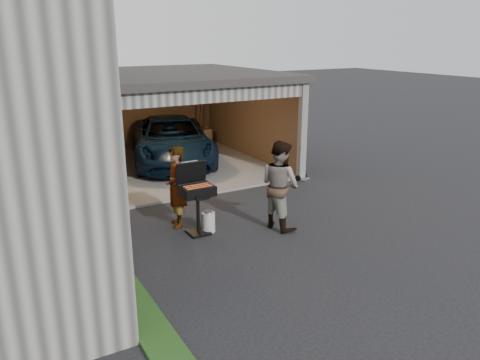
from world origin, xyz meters
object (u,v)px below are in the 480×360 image
at_px(minivan, 172,142).
at_px(hand_truck, 303,173).
at_px(bbq_grill, 197,193).
at_px(man, 280,185).
at_px(propane_tank, 208,222).
at_px(woman, 176,187).
at_px(plywood_panel, 110,255).

bearing_deg(minivan, hand_truck, -37.63).
bearing_deg(bbq_grill, man, -18.71).
height_order(bbq_grill, propane_tank, bbq_grill).
xyz_separation_m(man, hand_truck, (2.52, 2.52, -0.75)).
distance_m(woman, man, 2.17).
distance_m(woman, hand_truck, 4.64).
bearing_deg(propane_tank, bbq_grill, 171.29).
xyz_separation_m(woman, bbq_grill, (0.21, -0.58, 0.00)).
relative_size(minivan, man, 2.69).
distance_m(bbq_grill, plywood_panel, 2.38).
distance_m(minivan, propane_tank, 5.67).
relative_size(minivan, plywood_panel, 5.19).
height_order(bbq_grill, plywood_panel, bbq_grill).
bearing_deg(woman, man, 70.75).
relative_size(plywood_panel, hand_truck, 1.00).
relative_size(bbq_grill, hand_truck, 1.51).
bearing_deg(hand_truck, minivan, 101.36).
distance_m(man, propane_tank, 1.67).
xyz_separation_m(plywood_panel, hand_truck, (6.23, 3.07, -0.29)).
bearing_deg(woman, bbq_grill, 32.34).
relative_size(man, bbq_grill, 1.28).
bearing_deg(hand_truck, plywood_panel, -178.71).
relative_size(propane_tank, hand_truck, 0.43).
xyz_separation_m(minivan, woman, (-1.82, -4.86, 0.17)).
bearing_deg(minivan, man, -73.64).
bearing_deg(propane_tank, minivan, 75.84).
height_order(minivan, plywood_panel, minivan).
bearing_deg(plywood_panel, bbq_grill, 28.09).
height_order(man, bbq_grill, man).
height_order(minivan, propane_tank, minivan).
distance_m(man, bbq_grill, 1.73).
distance_m(minivan, plywood_panel, 7.51).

